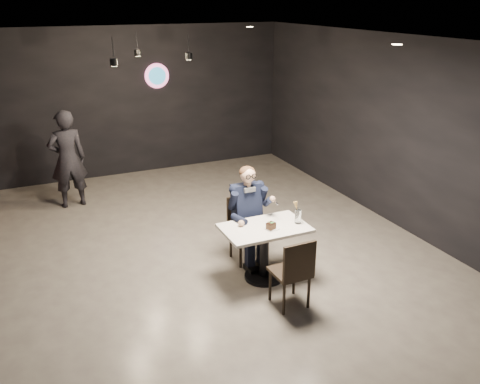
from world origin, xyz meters
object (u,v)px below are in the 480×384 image
chair_far (247,230)px  seated_man (247,213)px  sundae_glass (298,217)px  main_table (264,253)px  chair_near (290,271)px  passerby (68,159)px

chair_far → seated_man: (0.00, 0.00, 0.26)m
chair_far → sundae_glass: sundae_glass is taller
main_table → chair_near: bearing=-90.0°
main_table → passerby: passerby is taller
main_table → sundae_glass: 0.65m
chair_near → sundae_glass: sundae_glass is taller
chair_near → passerby: bearing=113.6°
chair_far → passerby: passerby is taller
seated_man → passerby: (-1.99, 3.12, 0.15)m
passerby → chair_near: bearing=110.6°
seated_man → sundae_glass: 0.78m
seated_man → chair_far: bearing=0.0°
seated_man → passerby: bearing=122.6°
main_table → seated_man: 0.65m
main_table → chair_near: size_ratio=1.20×
chair_far → chair_near: size_ratio=1.00×
chair_far → seated_man: seated_man is taller
main_table → passerby: (-1.99, 3.67, 0.49)m
main_table → chair_far: (0.00, 0.55, 0.09)m
main_table → chair_far: bearing=90.0°
main_table → passerby: 4.20m
chair_far → passerby: 3.72m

